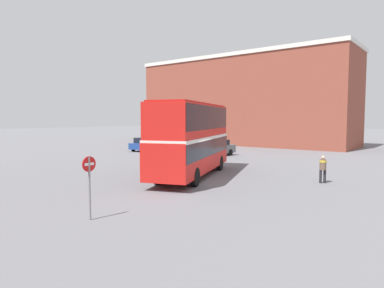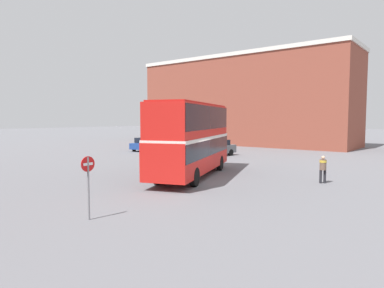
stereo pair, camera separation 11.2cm
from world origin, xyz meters
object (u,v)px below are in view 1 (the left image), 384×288
object	(u,v)px
pedestrian_foreground	(323,166)
parked_car_kerb_far	(215,148)
double_decker_bus	(192,135)
no_entry_sign	(89,178)
parked_car_kerb_near	(146,144)

from	to	relation	value
pedestrian_foreground	parked_car_kerb_far	xyz separation A→B (m)	(8.09, 12.93, -0.16)
double_decker_bus	parked_car_kerb_far	world-z (taller)	double_decker_bus
double_decker_bus	parked_car_kerb_far	xyz separation A→B (m)	(11.00, 5.58, -1.87)
no_entry_sign	double_decker_bus	bearing A→B (deg)	16.09
parked_car_kerb_far	no_entry_sign	xyz separation A→B (m)	(-20.78, -8.40, 0.74)
no_entry_sign	parked_car_kerb_near	bearing A→B (deg)	41.28
parked_car_kerb_far	no_entry_sign	world-z (taller)	no_entry_sign
pedestrian_foreground	parked_car_kerb_near	bearing A→B (deg)	-148.15
parked_car_kerb_far	no_entry_sign	size ratio (longest dim) A/B	1.97
double_decker_bus	no_entry_sign	world-z (taller)	double_decker_bus
double_decker_bus	parked_car_kerb_far	bearing A→B (deg)	6.30
double_decker_bus	no_entry_sign	size ratio (longest dim) A/B	4.37
pedestrian_foreground	parked_car_kerb_near	distance (m)	23.98
parked_car_kerb_far	parked_car_kerb_near	bearing A→B (deg)	-82.43
pedestrian_foreground	no_entry_sign	size ratio (longest dim) A/B	0.68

